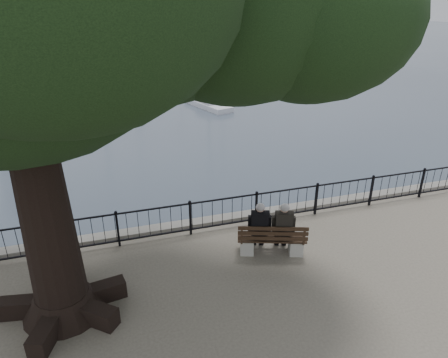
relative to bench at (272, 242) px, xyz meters
name	(u,v)px	position (x,y,z in m)	size (l,w,h in m)	color
harbor	(219,234)	(-0.82, 2.07, -0.83)	(260.00, 260.00, 1.20)	#67635C
railing	(224,212)	(-0.82, 1.57, 0.23)	(22.06, 0.06, 1.00)	black
bench	(272,242)	(0.00, 0.00, 0.00)	(1.86, 1.09, 0.94)	gray
person_left	(259,228)	(-0.28, 0.21, 0.36)	(0.60, 0.82, 1.49)	black
person_right	(283,229)	(0.30, 0.01, 0.36)	(0.60, 0.82, 1.49)	black
lion_monument	(133,43)	(1.18, 49.00, 0.82)	(5.80, 5.80, 8.61)	#67635C
sailboat_a	(32,112)	(-8.37, 21.05, -1.05)	(2.24, 5.05, 8.35)	silver
sailboat_b	(102,113)	(-3.86, 19.32, -1.00)	(2.87, 5.27, 10.96)	silver
sailboat_c	(208,103)	(3.67, 20.03, -1.04)	(2.67, 4.97, 8.77)	silver
sailboat_d	(221,86)	(6.62, 26.27, -1.05)	(3.47, 5.57, 8.91)	silver
sailboat_e	(25,83)	(-10.17, 32.19, -0.92)	(3.49, 6.42, 14.96)	silver
sailboat_f	(135,83)	(-0.65, 29.71, -0.99)	(3.05, 6.00, 12.09)	silver
sailboat_g	(179,68)	(5.04, 37.29, -1.05)	(1.54, 5.16, 8.87)	silver
sailboat_h	(100,69)	(-3.45, 39.16, -0.96)	(3.01, 4.75, 11.81)	silver
far_shore	(231,18)	(24.72, 78.52, 2.67)	(30.00, 8.60, 9.18)	#585145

